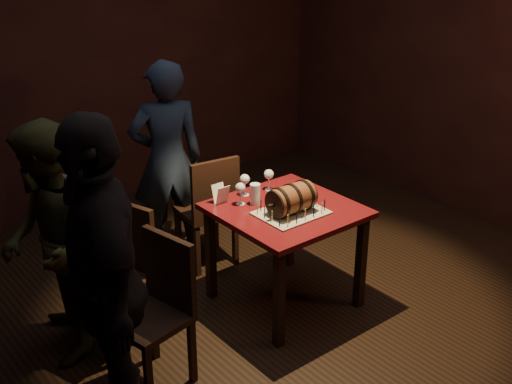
# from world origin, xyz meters

# --- Properties ---
(room_shell) EXTENTS (5.04, 5.04, 2.80)m
(room_shell) POSITION_xyz_m (0.00, 0.00, 1.40)
(room_shell) COLOR black
(room_shell) RESTS_ON ground
(pub_table) EXTENTS (0.90, 0.90, 0.75)m
(pub_table) POSITION_xyz_m (0.18, 0.07, 0.64)
(pub_table) COLOR #470B10
(pub_table) RESTS_ON ground
(cake_board) EXTENTS (0.45, 0.35, 0.01)m
(cake_board) POSITION_xyz_m (0.15, -0.03, 0.76)
(cake_board) COLOR #ABA38A
(cake_board) RESTS_ON pub_table
(barrel_cake) EXTENTS (0.36, 0.21, 0.21)m
(barrel_cake) POSITION_xyz_m (0.15, -0.03, 0.86)
(barrel_cake) COLOR brown
(barrel_cake) RESTS_ON cake_board
(birthday_candles) EXTENTS (0.40, 0.30, 0.09)m
(birthday_candles) POSITION_xyz_m (0.15, -0.03, 0.80)
(birthday_candles) COLOR #ECE58D
(birthday_candles) RESTS_ON cake_board
(wine_glass_left) EXTENTS (0.07, 0.07, 0.16)m
(wine_glass_left) POSITION_xyz_m (-0.03, 0.31, 0.87)
(wine_glass_left) COLOR silver
(wine_glass_left) RESTS_ON pub_table
(wine_glass_mid) EXTENTS (0.07, 0.07, 0.16)m
(wine_glass_mid) POSITION_xyz_m (0.09, 0.42, 0.87)
(wine_glass_mid) COLOR silver
(wine_glass_mid) RESTS_ON pub_table
(wine_glass_right) EXTENTS (0.07, 0.07, 0.16)m
(wine_glass_right) POSITION_xyz_m (0.29, 0.38, 0.87)
(wine_glass_right) COLOR silver
(wine_glass_right) RESTS_ON pub_table
(pint_of_ale) EXTENTS (0.07, 0.07, 0.15)m
(pint_of_ale) POSITION_xyz_m (0.06, 0.25, 0.82)
(pint_of_ale) COLOR silver
(pint_of_ale) RESTS_ON pub_table
(menu_card) EXTENTS (0.10, 0.05, 0.13)m
(menu_card) POSITION_xyz_m (-0.12, 0.41, 0.81)
(menu_card) COLOR white
(menu_card) RESTS_ON pub_table
(chair_back) EXTENTS (0.45, 0.45, 0.93)m
(chair_back) POSITION_xyz_m (0.07, 0.83, 0.52)
(chair_back) COLOR black
(chair_back) RESTS_ON ground
(chair_left_rear) EXTENTS (0.50, 0.50, 0.93)m
(chair_left_rear) POSITION_xyz_m (-0.91, 0.42, 0.52)
(chair_left_rear) COLOR black
(chair_left_rear) RESTS_ON ground
(chair_left_front) EXTENTS (0.47, 0.47, 0.93)m
(chair_left_front) POSITION_xyz_m (-0.95, -0.10, 0.52)
(chair_left_front) COLOR black
(chair_left_front) RESTS_ON ground
(person_back) EXTENTS (0.69, 0.56, 1.62)m
(person_back) POSITION_xyz_m (-0.06, 1.23, 0.81)
(person_back) COLOR #1C2638
(person_back) RESTS_ON ground
(person_left_rear) EXTENTS (0.79, 0.89, 1.54)m
(person_left_rear) POSITION_xyz_m (-1.31, 0.52, 0.77)
(person_left_rear) COLOR #3D3F1F
(person_left_rear) RESTS_ON ground
(person_left_front) EXTENTS (0.73, 1.14, 1.80)m
(person_left_front) POSITION_xyz_m (-1.34, -0.27, 0.90)
(person_left_front) COLOR black
(person_left_front) RESTS_ON ground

